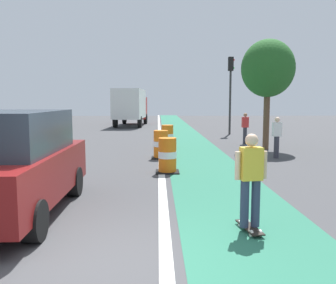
% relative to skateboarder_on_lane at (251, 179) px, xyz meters
% --- Properties ---
extents(ground_plane, '(100.00, 100.00, 0.00)m').
position_rel_skateboarder_on_lane_xyz_m(ground_plane, '(-2.37, -1.19, -0.91)').
color(ground_plane, '#424244').
extents(bike_lane_strip, '(2.50, 80.00, 0.01)m').
position_rel_skateboarder_on_lane_xyz_m(bike_lane_strip, '(0.03, 10.81, -0.91)').
color(bike_lane_strip, '#286B51').
rests_on(bike_lane_strip, ground).
extents(lane_divider_stripe, '(0.20, 80.00, 0.01)m').
position_rel_skateboarder_on_lane_xyz_m(lane_divider_stripe, '(-1.47, 10.81, -0.91)').
color(lane_divider_stripe, silver).
rests_on(lane_divider_stripe, ground).
extents(skateboarder_on_lane, '(0.56, 0.82, 1.69)m').
position_rel_skateboarder_on_lane_xyz_m(skateboarder_on_lane, '(0.00, 0.00, 0.00)').
color(skateboarder_on_lane, black).
rests_on(skateboarder_on_lane, ground).
extents(parked_suv_nearest, '(1.94, 4.61, 2.04)m').
position_rel_skateboarder_on_lane_xyz_m(parked_suv_nearest, '(-4.37, 1.04, 0.12)').
color(parked_suv_nearest, maroon).
rests_on(parked_suv_nearest, ground).
extents(traffic_barrel_front, '(0.73, 0.73, 1.09)m').
position_rel_skateboarder_on_lane_xyz_m(traffic_barrel_front, '(-1.28, 5.22, -0.38)').
color(traffic_barrel_front, orange).
rests_on(traffic_barrel_front, ground).
extents(traffic_barrel_mid, '(0.73, 0.73, 1.09)m').
position_rel_skateboarder_on_lane_xyz_m(traffic_barrel_mid, '(-1.46, 8.10, -0.38)').
color(traffic_barrel_mid, orange).
rests_on(traffic_barrel_mid, ground).
extents(traffic_barrel_back, '(0.73, 0.73, 1.09)m').
position_rel_skateboarder_on_lane_xyz_m(traffic_barrel_back, '(-1.12, 11.27, -0.38)').
color(traffic_barrel_back, orange).
rests_on(traffic_barrel_back, ground).
extents(delivery_truck_down_block, '(2.75, 7.72, 3.23)m').
position_rel_skateboarder_on_lane_xyz_m(delivery_truck_down_block, '(-3.98, 26.75, 0.94)').
color(delivery_truck_down_block, silver).
rests_on(delivery_truck_down_block, ground).
extents(traffic_light_corner, '(0.41, 0.32, 5.10)m').
position_rel_skateboarder_on_lane_xyz_m(traffic_light_corner, '(3.24, 18.26, 2.59)').
color(traffic_light_corner, '#2D2D2D').
rests_on(traffic_light_corner, ground).
extents(pedestrian_crossing, '(0.34, 0.20, 1.61)m').
position_rel_skateboarder_on_lane_xyz_m(pedestrian_crossing, '(3.06, 7.99, -0.05)').
color(pedestrian_crossing, '#33333D').
rests_on(pedestrian_crossing, ground).
extents(pedestrian_waiting, '(0.34, 0.20, 1.61)m').
position_rel_skateboarder_on_lane_xyz_m(pedestrian_waiting, '(2.96, 12.78, -0.05)').
color(pedestrian_waiting, '#33333D').
rests_on(pedestrian_waiting, ground).
extents(street_tree_sidewalk, '(2.40, 2.40, 5.00)m').
position_rel_skateboarder_on_lane_xyz_m(street_tree_sidewalk, '(3.41, 10.61, 2.76)').
color(street_tree_sidewalk, brown).
rests_on(street_tree_sidewalk, ground).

